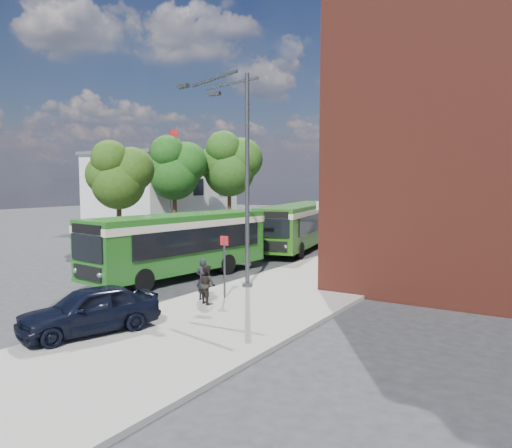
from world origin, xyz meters
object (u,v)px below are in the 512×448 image
Objects in this scene: bus_front at (179,240)px; parked_car at (89,310)px; bus_rear at (300,222)px; street_lamp at (240,177)px.

parked_car is at bearing -65.61° from bus_front.
bus_rear is at bearing 118.71° from parked_car.
bus_front is 9.22m from parked_car.
bus_rear is 3.09× the size of parked_car.
parked_car is (3.56, -20.48, -0.99)m from bus_rear.
street_lamp reaches higher than bus_front.
street_lamp is 13.44m from bus_rear.
bus_front is (-3.82, 0.48, -2.96)m from street_lamp.
street_lamp reaches higher than parked_car.
bus_front and bus_rear have the same top height.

